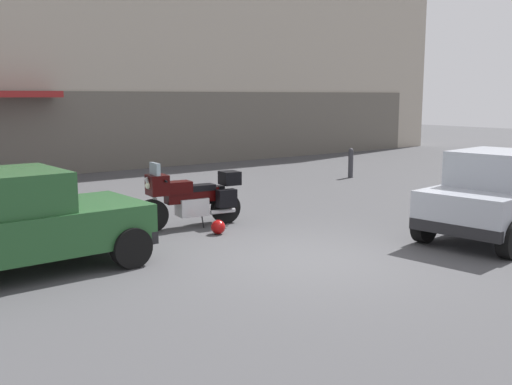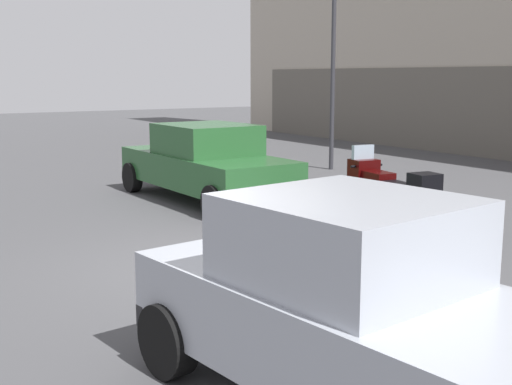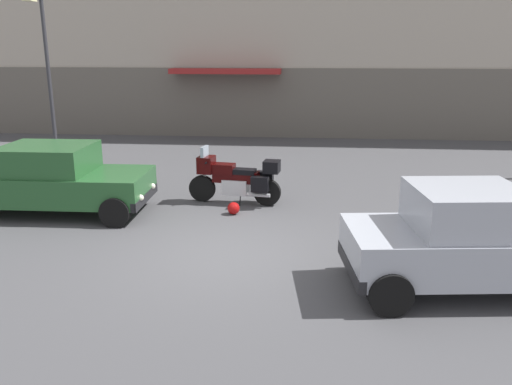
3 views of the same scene
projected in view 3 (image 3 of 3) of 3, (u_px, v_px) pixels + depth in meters
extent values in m
plane|color=#424244|center=(229.00, 255.00, 9.63)|extent=(80.00, 80.00, 0.00)
cube|color=#5C564E|center=(273.00, 103.00, 21.61)|extent=(35.81, 0.12, 2.80)
cube|color=maroon|center=(226.00, 71.00, 21.02)|extent=(4.40, 1.10, 0.20)
cylinder|color=black|center=(202.00, 188.00, 12.87)|extent=(0.65, 0.22, 0.64)
cylinder|color=black|center=(267.00, 192.00, 12.52)|extent=(0.65, 0.22, 0.64)
cylinder|color=#B7B7BC|center=(203.00, 171.00, 12.75)|extent=(0.33, 0.11, 0.68)
cube|color=#B7B7BC|center=(236.00, 186.00, 12.66)|extent=(0.65, 0.48, 0.36)
cube|color=black|center=(236.00, 177.00, 12.60)|extent=(1.13, 0.42, 0.28)
cube|color=black|center=(224.00, 169.00, 12.62)|extent=(0.56, 0.41, 0.24)
cube|color=black|center=(244.00, 171.00, 12.52)|extent=(0.59, 0.37, 0.12)
cube|color=black|center=(206.00, 165.00, 12.69)|extent=(0.42, 0.48, 0.40)
cube|color=#8C9EAD|center=(204.00, 152.00, 12.62)|extent=(0.13, 0.41, 0.28)
sphere|color=#EAEACC|center=(199.00, 164.00, 12.73)|extent=(0.14, 0.14, 0.14)
cylinder|color=black|center=(209.00, 161.00, 12.64)|extent=(0.12, 0.62, 0.04)
cylinder|color=#B7B7BC|center=(258.00, 195.00, 12.38)|extent=(0.56, 0.16, 0.09)
cube|color=black|center=(260.00, 184.00, 12.22)|extent=(0.42, 0.25, 0.36)
cube|color=black|center=(265.00, 179.00, 12.74)|extent=(0.42, 0.25, 0.36)
cube|color=black|center=(272.00, 167.00, 12.33)|extent=(0.41, 0.44, 0.28)
cylinder|color=black|center=(240.00, 200.00, 12.53)|extent=(0.04, 0.13, 0.29)
sphere|color=#990C0C|center=(234.00, 208.00, 11.91)|extent=(0.28, 0.28, 0.28)
cube|color=#9EA3AD|center=(472.00, 250.00, 8.10)|extent=(3.97, 2.07, 0.68)
cube|color=#9EA3AD|center=(467.00, 208.00, 7.92)|extent=(1.77, 1.69, 0.64)
cube|color=#8C9EAD|center=(417.00, 209.00, 7.90)|extent=(0.22, 1.39, 0.51)
cube|color=black|center=(351.00, 265.00, 8.12)|extent=(0.31, 1.64, 0.20)
cylinder|color=black|center=(365.00, 252.00, 8.90)|extent=(0.66, 0.29, 0.64)
cylinder|color=black|center=(390.00, 294.00, 7.40)|extent=(0.66, 0.29, 0.64)
cube|color=#235128|center=(48.00, 185.00, 11.88)|extent=(4.53, 1.84, 0.64)
cube|color=#235128|center=(47.00, 158.00, 11.72)|extent=(1.93, 1.65, 0.60)
cube|color=#8C9EAD|center=(87.00, 159.00, 11.65)|extent=(0.09, 1.50, 0.51)
cube|color=#8C9EAD|center=(8.00, 158.00, 11.78)|extent=(0.09, 1.50, 0.48)
cube|color=black|center=(145.00, 197.00, 11.79)|extent=(0.15, 1.76, 0.20)
cylinder|color=black|center=(138.00, 191.00, 12.65)|extent=(0.64, 0.23, 0.64)
cylinder|color=black|center=(115.00, 212.00, 11.04)|extent=(0.64, 0.23, 0.64)
sphere|color=silver|center=(152.00, 186.00, 12.22)|extent=(0.14, 0.14, 0.14)
sphere|color=silver|center=(140.00, 198.00, 11.29)|extent=(0.14, 0.14, 0.14)
cylinder|color=#2D2D33|center=(50.00, 83.00, 16.43)|extent=(0.12, 0.12, 5.12)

